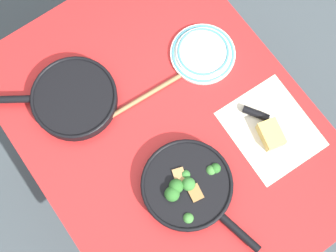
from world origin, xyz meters
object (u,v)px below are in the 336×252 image
Objects in this scene: skillet_eggs at (74,98)px; grater_knife at (268,118)px; cheese_block at (271,135)px; wooden_spoon at (122,110)px; dinner_plate_stack at (203,53)px; skillet_broccoli at (188,186)px.

skillet_eggs reaches higher than grater_knife.
grater_knife is 2.14× the size of cheese_block.
wooden_spoon is at bearing -161.72° from grater_knife.
skillet_eggs is 1.72× the size of dinner_plate_stack.
skillet_broccoli is 0.31m from cheese_block.
skillet_eggs is at bearing -103.84° from dinner_plate_stack.
skillet_broccoli is 4.18× the size of cheese_block.
grater_knife is 0.06m from cheese_block.
skillet_broccoli reaches higher than skillet_eggs.
skillet_broccoli is at bearing -42.43° from dinner_plate_stack.
grater_knife is (0.29, 0.36, 0.00)m from wooden_spoon.
skillet_eggs is at bearing -43.88° from wooden_spoon.
dinner_plate_stack is at bearing 125.23° from skillet_broccoli.
skillet_broccoli reaches higher than grater_knife.
grater_knife is 0.98× the size of dinner_plate_stack.
dinner_plate_stack reaches higher than grater_knife.
grater_knife reaches higher than wooden_spoon.
skillet_eggs is 1.05× the size of wooden_spoon.
skillet_broccoli reaches higher than cheese_block.
grater_knife is (0.40, 0.47, -0.02)m from skillet_eggs.
skillet_eggs reaches higher than cheese_block.
dinner_plate_stack is (-0.30, -0.04, 0.00)m from grater_knife.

